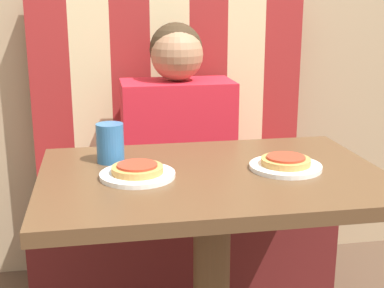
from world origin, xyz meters
name	(u,v)px	position (x,y,z in m)	size (l,w,h in m)	color
booth_seat	(178,241)	(0.00, 0.61, 0.23)	(1.07, 0.53, 0.45)	#5B1919
booth_backrest	(169,85)	(0.00, 0.83, 0.80)	(1.07, 0.08, 0.70)	maroon
dining_table	(212,211)	(0.00, 0.00, 0.59)	(0.89, 0.61, 0.70)	brown
person	(177,113)	(0.00, 0.61, 0.73)	(0.40, 0.23, 0.61)	red
plate_left	(138,175)	(-0.19, -0.01, 0.71)	(0.19, 0.19, 0.01)	white
plate_right	(285,167)	(0.19, -0.01, 0.71)	(0.19, 0.19, 0.01)	white
pizza_left	(137,169)	(-0.19, -0.01, 0.73)	(0.13, 0.13, 0.02)	#C68E47
pizza_right	(286,161)	(0.19, -0.01, 0.73)	(0.13, 0.13, 0.02)	#C68E47
drinking_cup	(110,143)	(-0.26, 0.14, 0.76)	(0.07, 0.07, 0.11)	#2D669E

